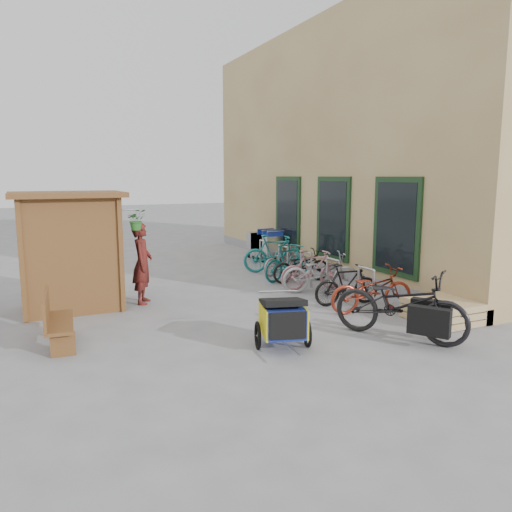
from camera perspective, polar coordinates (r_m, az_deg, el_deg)
name	(u,v)px	position (r m, az deg, el deg)	size (l,w,h in m)	color
ground	(266,321)	(9.48, 1.12, -7.49)	(80.00, 80.00, 0.00)	gray
building	(389,151)	(16.47, 14.92, 11.54)	(6.07, 13.00, 7.00)	tan
kiosk	(65,235)	(10.71, -20.99, 2.30)	(2.49, 1.65, 2.40)	brown
bike_rack	(306,265)	(12.49, 5.73, -1.04)	(0.05, 5.35, 0.86)	#A5A8AD
pallet_stack	(442,311)	(10.06, 20.45, -5.87)	(1.00, 1.20, 0.40)	tan
bench	(55,319)	(8.66, -22.03, -6.72)	(0.52, 1.41, 0.87)	brown
shopping_carts	(264,242)	(16.12, 0.93, 1.64)	(0.59, 1.62, 1.05)	silver
child_trailer	(283,318)	(7.98, 3.09, -7.13)	(0.96, 1.49, 0.86)	#1C269B
cargo_bike	(401,305)	(8.70, 16.28, -5.37)	(1.85, 2.34, 1.19)	black
person_kiosk	(142,263)	(10.91, -12.86, -0.82)	(0.63, 0.42, 1.74)	maroon
bike_0	(372,290)	(10.25, 13.08, -3.76)	(0.62, 1.78, 0.93)	maroon
bike_1	(347,284)	(10.73, 10.36, -3.22)	(0.42, 1.48, 0.89)	black
bike_2	(321,272)	(11.80, 7.41, -1.87)	(0.63, 1.82, 0.95)	#A0A1A5
bike_3	(313,270)	(12.05, 6.51, -1.58)	(0.46, 1.62, 0.97)	#BA7880
bike_4	(301,266)	(12.90, 5.20, -1.13)	(0.56, 1.61, 0.85)	black
bike_5	(288,262)	(13.05, 3.63, -0.72)	(0.46, 1.62, 0.97)	#1E7876
bike_6	(283,260)	(13.89, 3.11, -0.48)	(0.53, 1.51, 0.79)	#BA7880
bike_7	(274,253)	(14.19, 2.11, 0.30)	(0.50, 1.78, 1.07)	#1E7876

